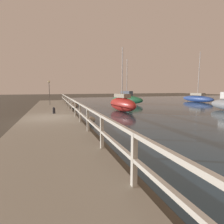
% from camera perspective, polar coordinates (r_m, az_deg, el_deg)
% --- Properties ---
extents(ground_plane, '(120.00, 120.00, 0.00)m').
position_cam_1_polar(ground_plane, '(12.33, -19.51, -2.81)').
color(ground_plane, '#4C473D').
extents(dock_walkway, '(3.51, 36.00, 0.26)m').
position_cam_1_polar(dock_walkway, '(12.31, -19.54, -2.23)').
color(dock_walkway, gray).
rests_on(dock_walkway, ground).
extents(railing, '(0.10, 32.50, 1.08)m').
position_cam_1_polar(railing, '(12.28, -11.98, 2.03)').
color(railing, beige).
rests_on(railing, dock_walkway).
extents(boulder_downstream, '(0.77, 0.70, 0.58)m').
position_cam_1_polar(boulder_downstream, '(20.67, -12.40, 2.31)').
color(boulder_downstream, gray).
rests_on(boulder_downstream, ground).
extents(boulder_mid_strip, '(0.54, 0.48, 0.40)m').
position_cam_1_polar(boulder_mid_strip, '(23.69, -11.26, 2.78)').
color(boulder_mid_strip, '#666056').
rests_on(boulder_mid_strip, ground).
extents(boulder_far_strip, '(0.56, 0.51, 0.42)m').
position_cam_1_polar(boulder_far_strip, '(10.98, -6.95, -2.56)').
color(boulder_far_strip, gray).
rests_on(boulder_far_strip, ground).
extents(boulder_upstream, '(0.72, 0.64, 0.54)m').
position_cam_1_polar(boulder_upstream, '(19.36, -12.07, 1.91)').
color(boulder_upstream, slate).
rests_on(boulder_upstream, ground).
extents(boulder_water_edge, '(0.72, 0.65, 0.54)m').
position_cam_1_polar(boulder_water_edge, '(20.57, -12.61, 2.22)').
color(boulder_water_edge, slate).
rests_on(boulder_water_edge, ground).
extents(mooring_bollard, '(0.20, 0.20, 0.49)m').
position_cam_1_polar(mooring_bollard, '(14.08, -18.44, 0.54)').
color(mooring_bollard, black).
rests_on(mooring_bollard, dock_walkway).
extents(dock_lamp, '(0.26, 0.26, 2.82)m').
position_cam_1_polar(dock_lamp, '(21.73, -19.84, 7.74)').
color(dock_lamp, '#514C47').
rests_on(dock_lamp, dock_walkway).
extents(sailboat_red, '(1.74, 4.48, 5.88)m').
position_cam_1_polar(sailboat_red, '(16.57, 3.34, 2.75)').
color(sailboat_red, red).
rests_on(sailboat_red, water_surface).
extents(sailboat_green, '(3.35, 5.74, 6.22)m').
position_cam_1_polar(sailboat_green, '(25.00, 4.81, 4.28)').
color(sailboat_green, '#236B42').
rests_on(sailboat_green, water_surface).
extents(sailboat_blue, '(1.60, 5.98, 7.82)m').
position_cam_1_polar(sailboat_blue, '(31.41, 26.12, 4.07)').
color(sailboat_blue, '#2D4C9E').
rests_on(sailboat_blue, water_surface).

